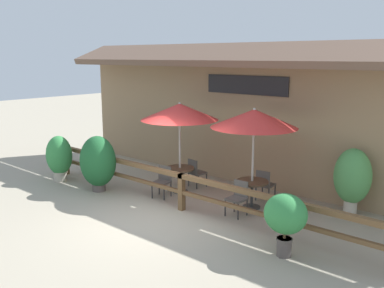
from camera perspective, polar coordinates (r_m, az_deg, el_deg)
The scene contains 15 objects.
ground_plane at distance 10.27m, azimuth -5.39°, elevation -10.29°, with size 60.00×60.00×0.00m, color #9E937F.
building_facade at distance 12.81m, azimuth 7.81°, elevation 4.09°, with size 14.28×1.49×4.23m.
patio_railing at distance 10.74m, azimuth -1.40°, elevation -5.30°, with size 10.40×0.14×0.95m.
patio_umbrella_near at distance 11.88m, azimuth -1.67°, elevation 4.32°, with size 2.17×2.17×2.58m.
dining_table_near at distance 12.22m, azimuth -1.62°, elevation -3.83°, with size 0.83×0.83×0.71m.
chair_near_streetside at distance 11.84m, azimuth -3.93°, elevation -4.82°, with size 0.51×0.51×0.85m.
chair_near_wallside at distance 12.67m, azimuth 0.52°, elevation -3.69°, with size 0.49×0.49×0.85m.
patio_umbrella_middle at distance 10.68m, azimuth 8.27°, elevation 3.38°, with size 2.17×2.17×2.58m.
dining_table_middle at distance 11.06m, azimuth 8.01°, elevation -5.61°, with size 0.83×0.83×0.71m.
chair_middle_streetside at distance 10.54m, azimuth 6.14°, elevation -6.97°, with size 0.42×0.42×0.85m.
chair_middle_wallside at distance 11.66m, azimuth 9.67°, elevation -5.23°, with size 0.45×0.45×0.85m.
potted_plant_entrance_palm at distance 8.49m, azimuth 12.35°, elevation -9.34°, with size 0.85×0.77×1.26m.
potted_plant_broad_leaf at distance 13.89m, azimuth -17.29°, elevation -1.61°, with size 0.85×0.77×1.42m.
potted_plant_tall_tropical at distance 12.51m, azimuth -12.43°, elevation -2.35°, with size 1.09×0.98×1.61m.
potted_plant_corner_fern at distance 11.09m, azimuth 20.61°, elevation -4.18°, with size 0.90×0.81×1.66m.
Camera 1 is at (6.92, -6.54, 3.83)m, focal length 40.00 mm.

